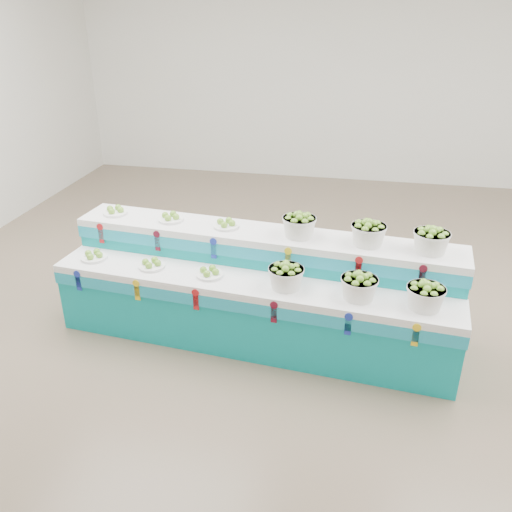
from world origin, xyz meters
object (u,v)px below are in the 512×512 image
at_px(display_stand, 256,289).
at_px(plate_upper_mid, 171,216).
at_px(basket_lower_left, 286,276).
at_px(basket_upper_right, 431,240).

relative_size(display_stand, plate_upper_mid, 15.03).
bearing_deg(plate_upper_mid, basket_lower_left, -25.36).
relative_size(basket_lower_left, plate_upper_mid, 1.25).
xyz_separation_m(display_stand, basket_lower_left, (0.33, -0.27, 0.32)).
distance_m(display_stand, basket_upper_right, 1.68).
distance_m(display_stand, basket_lower_left, 0.53).
bearing_deg(display_stand, plate_upper_mid, 166.31).
distance_m(basket_lower_left, plate_upper_mid, 1.43).
height_order(plate_upper_mid, basket_upper_right, basket_upper_right).
xyz_separation_m(basket_lower_left, basket_upper_right, (1.23, 0.36, 0.30)).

